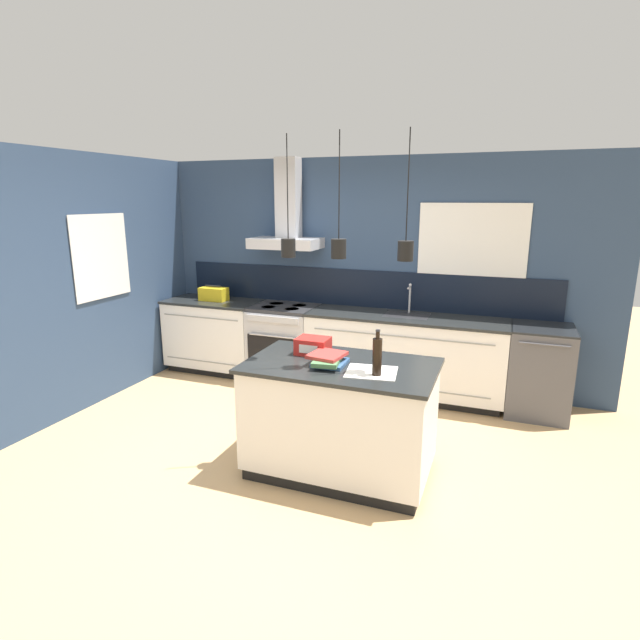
% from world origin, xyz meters
% --- Properties ---
extents(ground_plane, '(16.00, 16.00, 0.00)m').
position_xyz_m(ground_plane, '(0.00, 0.00, 0.00)').
color(ground_plane, tan).
rests_on(ground_plane, ground).
extents(wall_back, '(5.60, 2.25, 2.60)m').
position_xyz_m(wall_back, '(-0.05, 2.00, 1.36)').
color(wall_back, navy).
rests_on(wall_back, ground_plane).
extents(wall_left, '(0.08, 3.80, 2.60)m').
position_xyz_m(wall_left, '(-2.43, 0.70, 1.30)').
color(wall_left, navy).
rests_on(wall_left, ground_plane).
extents(counter_run_left, '(1.19, 0.64, 0.91)m').
position_xyz_m(counter_run_left, '(-1.78, 1.69, 0.46)').
color(counter_run_left, black).
rests_on(counter_run_left, ground_plane).
extents(counter_run_sink, '(2.16, 0.64, 1.24)m').
position_xyz_m(counter_run_sink, '(0.64, 1.69, 0.46)').
color(counter_run_sink, black).
rests_on(counter_run_sink, ground_plane).
extents(oven_range, '(0.75, 0.66, 0.91)m').
position_xyz_m(oven_range, '(-0.81, 1.69, 0.46)').
color(oven_range, '#B5B5BA').
rests_on(oven_range, ground_plane).
extents(dishwasher, '(0.59, 0.65, 0.91)m').
position_xyz_m(dishwasher, '(2.00, 1.69, 0.46)').
color(dishwasher, '#4C4C51').
rests_on(dishwasher, ground_plane).
extents(kitchen_island, '(1.46, 0.87, 0.91)m').
position_xyz_m(kitchen_island, '(0.48, -0.08, 0.46)').
color(kitchen_island, black).
rests_on(kitchen_island, ground_plane).
extents(bottle_on_island, '(0.07, 0.07, 0.34)m').
position_xyz_m(bottle_on_island, '(0.81, -0.24, 1.05)').
color(bottle_on_island, black).
rests_on(bottle_on_island, kitchen_island).
extents(book_stack, '(0.28, 0.35, 0.09)m').
position_xyz_m(book_stack, '(0.40, -0.14, 0.95)').
color(book_stack, '#335684').
rests_on(book_stack, kitchen_island).
extents(red_supply_box, '(0.26, 0.21, 0.13)m').
position_xyz_m(red_supply_box, '(0.19, 0.07, 0.98)').
color(red_supply_box, red).
rests_on(red_supply_box, kitchen_island).
extents(paper_pile, '(0.40, 0.37, 0.01)m').
position_xyz_m(paper_pile, '(0.75, -0.19, 0.91)').
color(paper_pile, silver).
rests_on(paper_pile, kitchen_island).
extents(yellow_toolbox, '(0.34, 0.18, 0.19)m').
position_xyz_m(yellow_toolbox, '(-1.77, 1.69, 0.99)').
color(yellow_toolbox, gold).
rests_on(yellow_toolbox, counter_run_left).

